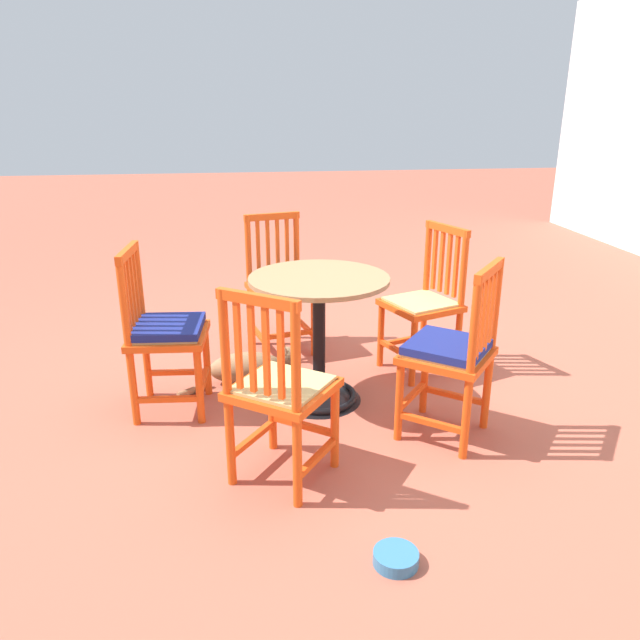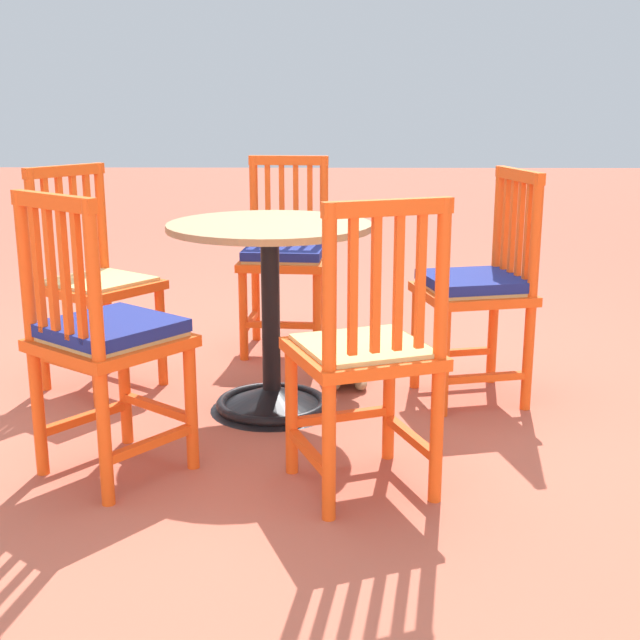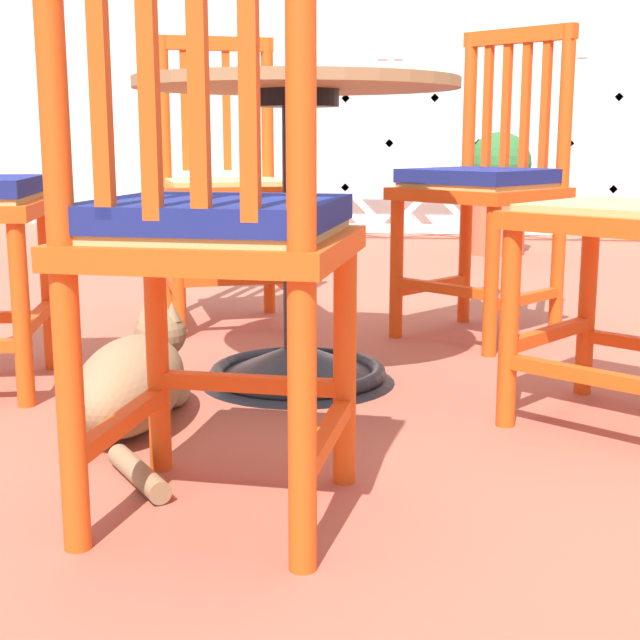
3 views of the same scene
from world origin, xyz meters
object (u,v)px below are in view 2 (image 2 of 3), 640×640
tabby_cat (346,358)px  cafe_table (271,339)px  orange_chair_by_planter (478,290)px  orange_chair_at_corner (366,356)px  orange_chair_tucked_in (105,340)px  orange_chair_facing_out (285,258)px  orange_chair_near_fence (94,285)px

tabby_cat → cafe_table: bearing=51.8°
orange_chair_by_planter → tabby_cat: orange_chair_by_planter is taller
orange_chair_by_planter → orange_chair_at_corner: size_ratio=1.00×
orange_chair_tucked_in → cafe_table: bearing=-128.7°
orange_chair_facing_out → tabby_cat: orange_chair_facing_out is taller
orange_chair_facing_out → orange_chair_near_fence: 0.94m
tabby_cat → orange_chair_tucked_in: bearing=51.4°
orange_chair_facing_out → orange_chair_at_corner: bearing=101.9°
orange_chair_near_fence → orange_chair_tucked_in: same height
orange_chair_near_fence → orange_chair_tucked_in: 0.91m
orange_chair_at_corner → tabby_cat: bearing=-87.7°
orange_chair_by_planter → orange_chair_facing_out: size_ratio=1.00×
cafe_table → orange_chair_by_planter: 0.83m
orange_chair_tucked_in → orange_chair_by_planter: bearing=-149.8°
orange_chair_by_planter → orange_chair_at_corner: bearing=61.2°
orange_chair_near_fence → tabby_cat: orange_chair_near_fence is taller
orange_chair_by_planter → orange_chair_at_corner: same height
orange_chair_tucked_in → orange_chair_at_corner: same height
orange_chair_facing_out → orange_chair_near_fence: same height
cafe_table → orange_chair_near_fence: 0.81m
cafe_table → orange_chair_facing_out: (-0.01, -0.83, 0.16)m
orange_chair_by_planter → orange_chair_facing_out: same height
orange_chair_near_fence → orange_chair_facing_out: bearing=-143.5°
orange_chair_facing_out → orange_chair_tucked_in: bearing=71.2°
cafe_table → orange_chair_at_corner: orange_chair_at_corner is taller
orange_chair_by_planter → orange_chair_facing_out: (0.79, -0.68, 0.00)m
cafe_table → tabby_cat: bearing=-128.2°
orange_chair_tucked_in → tabby_cat: orange_chair_tucked_in is taller
orange_chair_facing_out → orange_chair_near_fence: bearing=36.5°
orange_chair_near_fence → tabby_cat: bearing=-174.9°
orange_chair_tucked_in → orange_chair_at_corner: bearing=172.1°
orange_chair_facing_out → cafe_table: bearing=89.3°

